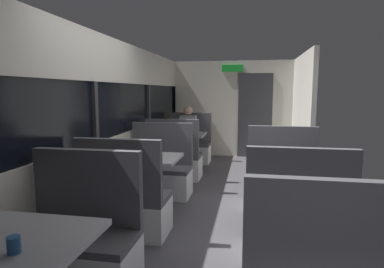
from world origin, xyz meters
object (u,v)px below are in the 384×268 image
at_px(dining_table_far_window, 182,138).
at_px(bench_mid_window_facing_end, 125,206).
at_px(bench_near_window_facing_entry, 80,246).
at_px(bench_far_window_facing_end, 174,161).
at_px(bench_rear_aisle_facing_entry, 282,184).
at_px(seated_passenger, 188,139).
at_px(bench_mid_window_facing_entry, 160,174).
at_px(coffee_cup_primary, 14,245).
at_px(dining_table_mid_window, 145,164).
at_px(bench_rear_aisle_facing_end, 296,225).
at_px(dining_table_rear_aisle, 289,174).
at_px(bench_far_window_facing_entry, 189,148).
at_px(dining_table_near_window, 15,253).

bearing_deg(dining_table_far_window, bench_mid_window_facing_end, -90.00).
relative_size(bench_near_window_facing_entry, bench_far_window_facing_end, 1.00).
xyz_separation_m(bench_rear_aisle_facing_entry, seated_passenger, (-1.79, 2.48, 0.21)).
xyz_separation_m(bench_mid_window_facing_entry, seated_passenger, (0.00, 2.28, 0.21)).
relative_size(dining_table_far_window, bench_far_window_facing_end, 0.82).
distance_m(bench_mid_window_facing_end, coffee_cup_primary, 1.89).
bearing_deg(seated_passenger, dining_table_mid_window, -90.00).
distance_m(bench_near_window_facing_entry, dining_table_mid_window, 1.68).
xyz_separation_m(bench_mid_window_facing_end, dining_table_far_window, (0.00, 3.05, 0.31)).
relative_size(seated_passenger, coffee_cup_primary, 14.00).
distance_m(bench_mid_window_facing_end, bench_rear_aisle_facing_entry, 2.15).
bearing_deg(dining_table_far_window, bench_rear_aisle_facing_end, -61.17).
distance_m(bench_far_window_facing_end, dining_table_rear_aisle, 2.60).
bearing_deg(dining_table_rear_aisle, dining_table_far_window, 125.04).
xyz_separation_m(bench_near_window_facing_entry, bench_mid_window_facing_end, (0.00, 0.95, 0.00)).
distance_m(bench_far_window_facing_entry, bench_rear_aisle_facing_end, 4.34).
bearing_deg(coffee_cup_primary, bench_far_window_facing_end, 91.92).
distance_m(bench_far_window_facing_end, seated_passenger, 1.34).
height_order(dining_table_mid_window, bench_rear_aisle_facing_end, bench_rear_aisle_facing_end).
height_order(bench_mid_window_facing_end, bench_far_window_facing_entry, same).
height_order(bench_near_window_facing_entry, dining_table_rear_aisle, bench_near_window_facing_entry).
xyz_separation_m(bench_mid_window_facing_entry, bench_far_window_facing_entry, (0.00, 2.35, 0.00)).
bearing_deg(bench_rear_aisle_facing_end, dining_table_far_window, 118.83).
height_order(dining_table_mid_window, dining_table_far_window, same).
distance_m(dining_table_mid_window, coffee_cup_primary, 2.53).
distance_m(bench_mid_window_facing_entry, dining_table_rear_aisle, 2.03).
relative_size(dining_table_near_window, bench_mid_window_facing_end, 0.82).
distance_m(dining_table_near_window, bench_rear_aisle_facing_entry, 3.38).
height_order(bench_far_window_facing_end, bench_rear_aisle_facing_entry, same).
distance_m(dining_table_rear_aisle, seated_passenger, 3.65).
bearing_deg(seated_passenger, bench_far_window_facing_end, -90.00).
bearing_deg(bench_far_window_facing_entry, bench_rear_aisle_facing_entry, -54.96).
bearing_deg(dining_table_far_window, bench_far_window_facing_end, -90.00).
height_order(bench_mid_window_facing_end, coffee_cup_primary, bench_mid_window_facing_end).
height_order(bench_rear_aisle_facing_end, coffee_cup_primary, bench_rear_aisle_facing_end).
distance_m(bench_rear_aisle_facing_end, seated_passenger, 4.28).
relative_size(bench_mid_window_facing_end, dining_table_rear_aisle, 1.22).
relative_size(dining_table_far_window, bench_rear_aisle_facing_entry, 0.82).
bearing_deg(coffee_cup_primary, bench_near_window_facing_entry, 99.15).
height_order(bench_rear_aisle_facing_end, bench_rear_aisle_facing_entry, same).
height_order(dining_table_far_window, bench_far_window_facing_end, bench_far_window_facing_end).
bearing_deg(coffee_cup_primary, bench_rear_aisle_facing_entry, 61.38).
xyz_separation_m(dining_table_near_window, dining_table_mid_window, (0.00, 2.35, 0.00)).
xyz_separation_m(bench_rear_aisle_facing_entry, coffee_cup_primary, (-1.65, -3.02, 0.46)).
height_order(bench_mid_window_facing_entry, bench_far_window_facing_entry, same).
xyz_separation_m(dining_table_rear_aisle, coffee_cup_primary, (-1.65, -2.32, 0.15)).
height_order(bench_near_window_facing_entry, bench_far_window_facing_end, same).
distance_m(bench_mid_window_facing_end, dining_table_far_window, 3.07).
bearing_deg(bench_rear_aisle_facing_end, bench_mid_window_facing_entry, 138.23).
xyz_separation_m(dining_table_near_window, bench_rear_aisle_facing_end, (1.79, 1.45, -0.31)).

